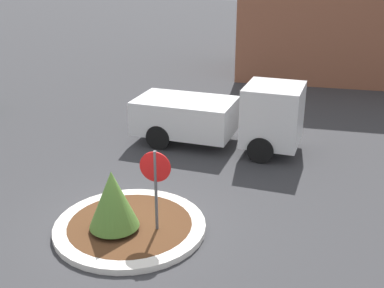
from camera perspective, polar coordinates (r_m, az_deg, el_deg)
ground_plane at (r=11.81m, az=-7.32°, el=-9.97°), size 120.00×120.00×0.00m
traffic_island at (r=11.77m, az=-7.34°, el=-9.65°), size 3.62×3.62×0.15m
stop_sign at (r=10.84m, az=-4.34°, el=-4.02°), size 0.72×0.07×2.12m
island_shrub at (r=11.16m, az=-9.37°, el=-6.46°), size 1.16×1.16×1.49m
utility_truck at (r=16.14m, az=3.75°, el=3.36°), size 5.75×2.54×2.27m
storefront_building at (r=27.03m, az=18.40°, el=15.62°), size 10.99×6.07×7.56m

